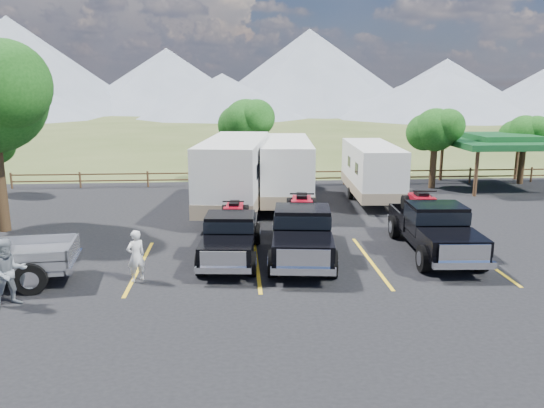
{
  "coord_description": "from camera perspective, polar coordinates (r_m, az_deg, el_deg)",
  "views": [
    {
      "loc": [
        -2.67,
        -13.41,
        6.13
      ],
      "look_at": [
        -1.31,
        6.46,
        1.6
      ],
      "focal_mm": 35.0,
      "sensor_mm": 36.0,
      "label": 1
    }
  ],
  "objects": [
    {
      "name": "ground",
      "position": [
        14.99,
        6.82,
        -11.43
      ],
      "size": [
        320.0,
        320.0,
        0.0
      ],
      "primitive_type": "plane",
      "color": "#405021",
      "rests_on": "ground"
    },
    {
      "name": "asphalt_lot",
      "position": [
        17.72,
        5.03,
        -7.42
      ],
      "size": [
        44.0,
        34.0,
        0.04
      ],
      "primitive_type": "cube",
      "color": "black",
      "rests_on": "ground"
    },
    {
      "name": "stall_lines",
      "position": [
        18.64,
        4.56,
        -6.29
      ],
      "size": [
        12.12,
        5.5,
        0.01
      ],
      "color": "gold",
      "rests_on": "asphalt_lot"
    },
    {
      "name": "tree_ne_a",
      "position": [
        32.69,
        17.12,
        7.6
      ],
      "size": [
        3.11,
        2.92,
        4.76
      ],
      "color": "#301E12",
      "rests_on": "ground"
    },
    {
      "name": "tree_ne_b",
      "position": [
        36.17,
        25.49,
        6.82
      ],
      "size": [
        2.77,
        2.59,
        4.27
      ],
      "color": "#301E12",
      "rests_on": "ground"
    },
    {
      "name": "tree_north",
      "position": [
        32.52,
        -2.81,
        8.75
      ],
      "size": [
        3.46,
        3.24,
        5.25
      ],
      "color": "#301E12",
      "rests_on": "ground"
    },
    {
      "name": "rail_fence",
      "position": [
        32.72,
        4.35,
        3.05
      ],
      "size": [
        36.12,
        0.12,
        1.0
      ],
      "color": "#523823",
      "rests_on": "ground"
    },
    {
      "name": "pavilion",
      "position": [
        34.38,
        23.36,
        6.19
      ],
      "size": [
        6.2,
        6.2,
        3.22
      ],
      "color": "#523823",
      "rests_on": "ground"
    },
    {
      "name": "mountain_range",
      "position": [
        119.51,
        -6.48,
        13.57
      ],
      "size": [
        209.0,
        71.0,
        20.0
      ],
      "color": "gray",
      "rests_on": "ground"
    },
    {
      "name": "rig_left",
      "position": [
        18.96,
        -4.43,
        -3.17
      ],
      "size": [
        2.29,
        5.62,
        1.83
      ],
      "rotation": [
        0.0,
        0.0,
        -0.08
      ],
      "color": "black",
      "rests_on": "asphalt_lot"
    },
    {
      "name": "rig_center",
      "position": [
        18.99,
        3.25,
        -2.75
      ],
      "size": [
        2.73,
        6.42,
        2.08
      ],
      "rotation": [
        0.0,
        0.0,
        -0.11
      ],
      "color": "black",
      "rests_on": "asphalt_lot"
    },
    {
      "name": "rig_right",
      "position": [
        20.35,
        16.95,
        -2.25
      ],
      "size": [
        2.44,
        6.31,
        2.08
      ],
      "rotation": [
        0.0,
        0.0,
        -0.05
      ],
      "color": "black",
      "rests_on": "asphalt_lot"
    },
    {
      "name": "trailer_left",
      "position": [
        25.48,
        -4.04,
        3.2
      ],
      "size": [
        3.74,
        10.23,
        3.54
      ],
      "rotation": [
        0.0,
        0.0,
        -0.14
      ],
      "color": "white",
      "rests_on": "asphalt_lot"
    },
    {
      "name": "trailer_center",
      "position": [
        27.22,
        1.45,
        3.59
      ],
      "size": [
        2.97,
        9.55,
        3.31
      ],
      "rotation": [
        0.0,
        0.0,
        -0.07
      ],
      "color": "white",
      "rests_on": "asphalt_lot"
    },
    {
      "name": "trailer_right",
      "position": [
        28.58,
        10.67,
        3.47
      ],
      "size": [
        2.61,
        8.61,
        2.98
      ],
      "rotation": [
        0.0,
        0.0,
        -0.06
      ],
      "color": "white",
      "rests_on": "asphalt_lot"
    },
    {
      "name": "person_a",
      "position": [
        17.19,
        -14.42,
        -5.43
      ],
      "size": [
        0.72,
        0.68,
        1.66
      ],
      "primitive_type": "imported",
      "rotation": [
        0.0,
        0.0,
        3.79
      ],
      "color": "silver",
      "rests_on": "asphalt_lot"
    },
    {
      "name": "person_b",
      "position": [
        16.52,
        -26.44,
        -6.62
      ],
      "size": [
        1.2,
        1.16,
        1.95
      ],
      "primitive_type": "imported",
      "rotation": [
        0.0,
        0.0,
        0.65
      ],
      "color": "gray",
      "rests_on": "asphalt_lot"
    }
  ]
}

